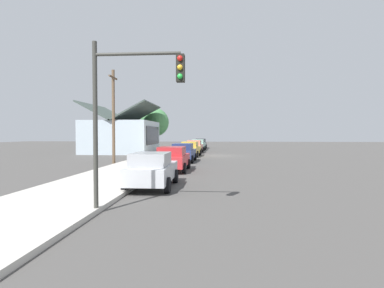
{
  "coord_description": "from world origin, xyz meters",
  "views": [
    {
      "loc": [
        -34.6,
        -0.09,
        2.43
      ],
      "look_at": [
        -2.25,
        2.52,
        1.35
      ],
      "focal_mm": 29.44,
      "sensor_mm": 36.0,
      "label": 1
    }
  ],
  "objects_px": {
    "car_coral": "(195,146)",
    "utility_pole_wooden": "(113,115)",
    "car_mustard": "(191,149)",
    "shade_tree": "(155,122)",
    "car_cherry": "(173,158)",
    "car_seafoam": "(198,145)",
    "fire_hydrant_red": "(153,162)",
    "car_silver": "(152,170)",
    "car_navy": "(183,152)",
    "car_charcoal": "(201,143)",
    "traffic_light_main": "(129,98)"
  },
  "relations": [
    {
      "from": "shade_tree",
      "to": "fire_hydrant_red",
      "type": "height_order",
      "value": "shade_tree"
    },
    {
      "from": "car_mustard",
      "to": "car_coral",
      "type": "bearing_deg",
      "value": 3.24
    },
    {
      "from": "car_coral",
      "to": "traffic_light_main",
      "type": "bearing_deg",
      "value": -178.18
    },
    {
      "from": "car_navy",
      "to": "shade_tree",
      "type": "bearing_deg",
      "value": 19.7
    },
    {
      "from": "fire_hydrant_red",
      "to": "car_coral",
      "type": "bearing_deg",
      "value": -4.32
    },
    {
      "from": "car_cherry",
      "to": "car_navy",
      "type": "height_order",
      "value": "same"
    },
    {
      "from": "car_cherry",
      "to": "car_charcoal",
      "type": "distance_m",
      "value": 31.79
    },
    {
      "from": "utility_pole_wooden",
      "to": "traffic_light_main",
      "type": "bearing_deg",
      "value": -159.75
    },
    {
      "from": "car_coral",
      "to": "traffic_light_main",
      "type": "distance_m",
      "value": 30.45
    },
    {
      "from": "car_navy",
      "to": "car_charcoal",
      "type": "bearing_deg",
      "value": 1.02
    },
    {
      "from": "car_navy",
      "to": "car_seafoam",
      "type": "relative_size",
      "value": 0.94
    },
    {
      "from": "shade_tree",
      "to": "car_coral",
      "type": "bearing_deg",
      "value": -134.65
    },
    {
      "from": "car_coral",
      "to": "car_cherry",
      "type": "bearing_deg",
      "value": -178.69
    },
    {
      "from": "car_cherry",
      "to": "utility_pole_wooden",
      "type": "xyz_separation_m",
      "value": [
        4.41,
        5.4,
        3.11
      ]
    },
    {
      "from": "car_seafoam",
      "to": "shade_tree",
      "type": "xyz_separation_m",
      "value": [
        0.4,
        6.47,
        3.27
      ]
    },
    {
      "from": "car_navy",
      "to": "car_charcoal",
      "type": "height_order",
      "value": "same"
    },
    {
      "from": "car_cherry",
      "to": "car_navy",
      "type": "distance_m",
      "value": 6.58
    },
    {
      "from": "car_mustard",
      "to": "shade_tree",
      "type": "relative_size",
      "value": 0.76
    },
    {
      "from": "car_navy",
      "to": "traffic_light_main",
      "type": "height_order",
      "value": "traffic_light_main"
    },
    {
      "from": "car_mustard",
      "to": "car_coral",
      "type": "distance_m",
      "value": 6.35
    },
    {
      "from": "shade_tree",
      "to": "car_navy",
      "type": "bearing_deg",
      "value": -161.69
    },
    {
      "from": "utility_pole_wooden",
      "to": "fire_hydrant_red",
      "type": "height_order",
      "value": "utility_pole_wooden"
    },
    {
      "from": "car_silver",
      "to": "traffic_light_main",
      "type": "height_order",
      "value": "traffic_light_main"
    },
    {
      "from": "fire_hydrant_red",
      "to": "car_silver",
      "type": "bearing_deg",
      "value": -168.55
    },
    {
      "from": "car_navy",
      "to": "fire_hydrant_red",
      "type": "xyz_separation_m",
      "value": [
        -6.1,
        1.39,
        -0.32
      ]
    },
    {
      "from": "car_navy",
      "to": "traffic_light_main",
      "type": "bearing_deg",
      "value": -177.72
    },
    {
      "from": "car_mustard",
      "to": "car_charcoal",
      "type": "relative_size",
      "value": 0.97
    },
    {
      "from": "car_silver",
      "to": "traffic_light_main",
      "type": "relative_size",
      "value": 0.84
    },
    {
      "from": "car_silver",
      "to": "traffic_light_main",
      "type": "distance_m",
      "value": 5.32
    },
    {
      "from": "traffic_light_main",
      "to": "car_mustard",
      "type": "bearing_deg",
      "value": 0.47
    },
    {
      "from": "traffic_light_main",
      "to": "fire_hydrant_red",
      "type": "xyz_separation_m",
      "value": [
        11.41,
        1.66,
        -2.99
      ]
    },
    {
      "from": "shade_tree",
      "to": "fire_hydrant_red",
      "type": "relative_size",
      "value": 8.72
    },
    {
      "from": "car_coral",
      "to": "utility_pole_wooden",
      "type": "distance_m",
      "value": 16.24
    },
    {
      "from": "car_coral",
      "to": "car_seafoam",
      "type": "xyz_separation_m",
      "value": [
        5.88,
        -0.12,
        0.0
      ]
    },
    {
      "from": "car_coral",
      "to": "utility_pole_wooden",
      "type": "relative_size",
      "value": 0.63
    },
    {
      "from": "car_charcoal",
      "to": "utility_pole_wooden",
      "type": "bearing_deg",
      "value": 165.79
    },
    {
      "from": "utility_pole_wooden",
      "to": "car_navy",
      "type": "bearing_deg",
      "value": -68.05
    },
    {
      "from": "car_navy",
      "to": "car_silver",
      "type": "bearing_deg",
      "value": -178.64
    },
    {
      "from": "car_mustard",
      "to": "car_seafoam",
      "type": "height_order",
      "value": "same"
    },
    {
      "from": "utility_pole_wooden",
      "to": "shade_tree",
      "type": "bearing_deg",
      "value": 2.49
    },
    {
      "from": "car_silver",
      "to": "car_mustard",
      "type": "xyz_separation_m",
      "value": [
        19.38,
        -0.08,
        0.0
      ]
    },
    {
      "from": "car_coral",
      "to": "fire_hydrant_red",
      "type": "bearing_deg",
      "value": 177.06
    },
    {
      "from": "car_cherry",
      "to": "fire_hydrant_red",
      "type": "relative_size",
      "value": 6.3
    },
    {
      "from": "car_navy",
      "to": "car_charcoal",
      "type": "distance_m",
      "value": 25.21
    },
    {
      "from": "car_coral",
      "to": "car_charcoal",
      "type": "bearing_deg",
      "value": 0.8
    },
    {
      "from": "car_cherry",
      "to": "shade_tree",
      "type": "distance_m",
      "value": 26.64
    },
    {
      "from": "car_navy",
      "to": "car_coral",
      "type": "distance_m",
      "value": 12.81
    },
    {
      "from": "car_cherry",
      "to": "car_charcoal",
      "type": "bearing_deg",
      "value": 0.29
    },
    {
      "from": "utility_pole_wooden",
      "to": "car_silver",
      "type": "bearing_deg",
      "value": -153.41
    },
    {
      "from": "car_charcoal",
      "to": "utility_pole_wooden",
      "type": "xyz_separation_m",
      "value": [
        -27.38,
        5.56,
        3.11
      ]
    }
  ]
}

